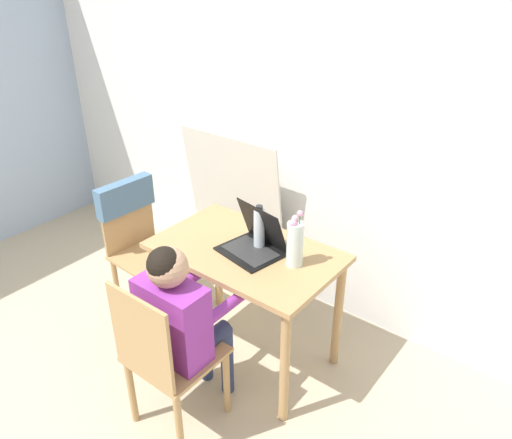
# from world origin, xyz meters

# --- Properties ---
(wall_back) EXTENTS (6.40, 0.05, 2.50)m
(wall_back) POSITION_xyz_m (0.00, 2.23, 1.25)
(wall_back) COLOR white
(wall_back) RESTS_ON ground_plane
(dining_table) EXTENTS (1.01, 0.62, 0.74)m
(dining_table) POSITION_xyz_m (0.27, 1.48, 0.62)
(dining_table) COLOR tan
(dining_table) RESTS_ON ground_plane
(chair_occupied) EXTENTS (0.40, 0.40, 0.88)m
(chair_occupied) POSITION_xyz_m (0.30, 0.84, 0.45)
(chair_occupied) COLOR tan
(chair_occupied) RESTS_ON ground_plane
(chair_spare) EXTENTS (0.45, 0.42, 0.89)m
(chair_spare) POSITION_xyz_m (-0.60, 1.43, 0.60)
(chair_spare) COLOR tan
(chair_spare) RESTS_ON ground_plane
(person_seated) EXTENTS (0.35, 0.43, 1.04)m
(person_seated) POSITION_xyz_m (0.30, 0.95, 0.65)
(person_seated) COLOR purple
(person_seated) RESTS_ON ground_plane
(laptop) EXTENTS (0.36, 0.32, 0.26)m
(laptop) POSITION_xyz_m (0.32, 1.51, 0.80)
(laptop) COLOR black
(laptop) RESTS_ON dining_table
(flower_vase) EXTENTS (0.09, 0.09, 0.32)m
(flower_vase) POSITION_xyz_m (0.56, 1.52, 0.87)
(flower_vase) COLOR silver
(flower_vase) RESTS_ON dining_table
(water_bottle) EXTENTS (0.06, 0.06, 0.25)m
(water_bottle) POSITION_xyz_m (0.32, 1.55, 0.86)
(water_bottle) COLOR silver
(water_bottle) RESTS_ON dining_table
(cardboard_panel) EXTENTS (0.81, 0.17, 1.11)m
(cardboard_panel) POSITION_xyz_m (-0.32, 2.09, 0.56)
(cardboard_panel) COLOR silver
(cardboard_panel) RESTS_ON ground_plane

